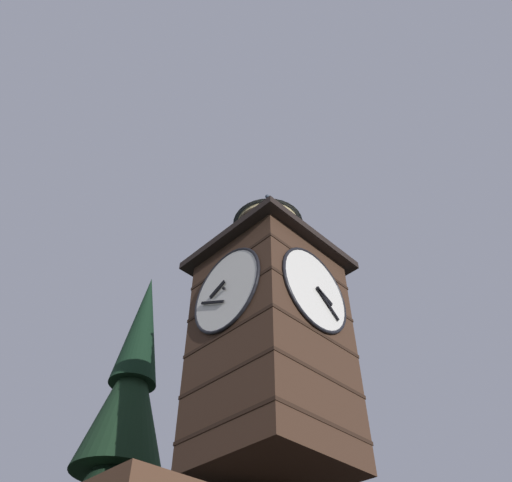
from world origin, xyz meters
TOP-DOWN VIEW (x-y plane):
  - clock_tower at (1.80, -0.94)m, footprint 4.23×4.23m
  - flying_bird_high at (-1.14, -4.85)m, footprint 0.49×0.56m

SIDE VIEW (x-z plane):
  - clock_tower at x=1.80m, z-range 5.85..16.15m
  - flying_bird_high at x=-1.14m, z-range 19.57..19.68m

